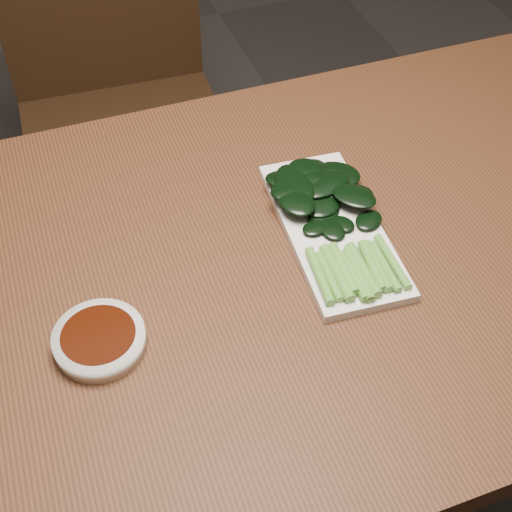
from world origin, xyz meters
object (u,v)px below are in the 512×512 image
object	(u,v)px
chair_far	(119,101)
sauce_bowl	(99,340)
table	(260,294)
serving_plate	(333,229)
gai_lan	(323,207)

from	to	relation	value
chair_far	sauce_bowl	distance (m)	0.95
table	serving_plate	xyz separation A→B (m)	(0.12, 0.02, 0.08)
table	serving_plate	world-z (taller)	serving_plate
sauce_bowl	serving_plate	bearing A→B (deg)	13.28
serving_plate	gai_lan	world-z (taller)	gai_lan
table	chair_far	distance (m)	0.84
chair_far	table	bearing A→B (deg)	-83.30
table	chair_far	bearing A→B (deg)	93.81
gai_lan	serving_plate	bearing A→B (deg)	-83.46
chair_far	gai_lan	size ratio (longest dim) A/B	3.05
serving_plate	gai_lan	bearing A→B (deg)	96.54
table	gai_lan	world-z (taller)	gai_lan
serving_plate	gai_lan	size ratio (longest dim) A/B	1.09
table	chair_far	size ratio (longest dim) A/B	1.57
sauce_bowl	serving_plate	distance (m)	0.37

